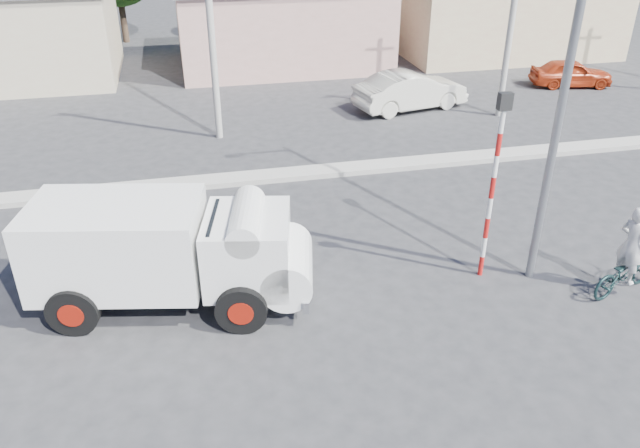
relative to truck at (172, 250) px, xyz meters
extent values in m
plane|color=#2D2C2F|center=(3.71, -1.93, -1.32)|extent=(120.00, 120.00, 0.00)
cube|color=#99968E|center=(3.71, 6.07, -1.24)|extent=(40.00, 0.80, 0.16)
cylinder|color=black|center=(-2.04, -0.61, -0.79)|extent=(1.10, 0.51, 1.06)
cylinder|color=#A3180B|center=(-2.04, -0.61, -0.79)|extent=(0.58, 0.44, 0.52)
cylinder|color=black|center=(-1.64, 1.37, -0.79)|extent=(1.10, 0.51, 1.06)
cylinder|color=#A3180B|center=(-1.64, 1.37, -0.79)|extent=(0.58, 0.44, 0.52)
cylinder|color=black|center=(1.25, -1.29, -0.79)|extent=(1.10, 0.51, 1.06)
cylinder|color=#A3180B|center=(1.25, -1.29, -0.79)|extent=(0.58, 0.44, 0.52)
cylinder|color=black|center=(1.66, 0.69, -0.79)|extent=(1.10, 0.51, 1.06)
cylinder|color=#A3180B|center=(1.66, 0.69, -0.79)|extent=(0.58, 0.44, 0.52)
cube|color=black|center=(-0.24, 0.05, -0.71)|extent=(4.58, 2.12, 0.17)
cube|color=white|center=(-1.09, 0.22, 0.17)|extent=(3.82, 2.77, 1.78)
cube|color=white|center=(1.55, -0.32, 0.03)|extent=(2.09, 2.28, 1.49)
cylinder|color=white|center=(2.35, -0.48, -0.41)|extent=(1.43, 2.14, 1.06)
cylinder|color=white|center=(1.55, -0.32, 0.70)|extent=(1.06, 2.07, 0.67)
cube|color=silver|center=(2.73, -0.56, -0.79)|extent=(0.55, 2.05, 0.27)
cube|color=black|center=(0.89, -0.18, 0.46)|extent=(0.41, 1.62, 0.67)
imported|color=#142829|center=(9.67, -1.77, -0.82)|extent=(2.02, 1.21, 1.00)
imported|color=silver|center=(9.67, -1.77, -0.41)|extent=(0.62, 0.77, 1.82)
imported|color=beige|center=(9.54, 11.62, -0.56)|extent=(4.84, 2.54, 1.52)
imported|color=#AC3213|center=(17.77, 13.15, -0.71)|extent=(3.76, 2.13, 1.21)
cylinder|color=red|center=(6.91, -0.43, -1.07)|extent=(0.11, 0.11, 0.50)
cylinder|color=white|center=(6.91, -0.43, -0.57)|extent=(0.11, 0.11, 0.50)
cylinder|color=red|center=(6.91, -0.43, -0.07)|extent=(0.11, 0.11, 0.50)
cylinder|color=white|center=(6.91, -0.43, 0.43)|extent=(0.11, 0.11, 0.50)
cylinder|color=red|center=(6.91, -0.43, 0.93)|extent=(0.11, 0.11, 0.50)
cylinder|color=white|center=(6.91, -0.43, 1.43)|extent=(0.11, 0.11, 0.50)
cylinder|color=red|center=(6.91, -0.43, 1.93)|extent=(0.11, 0.11, 0.50)
cylinder|color=white|center=(6.91, -0.43, 2.43)|extent=(0.11, 0.11, 0.50)
cube|color=black|center=(6.91, -0.43, 2.86)|extent=(0.28, 0.18, 0.36)
cylinder|color=slate|center=(8.01, -0.73, 3.18)|extent=(0.18, 0.18, 9.00)
cube|color=tan|center=(5.71, 20.07, 0.58)|extent=(10.00, 7.00, 3.80)
cube|color=tan|center=(17.71, 20.07, 0.78)|extent=(11.00, 7.00, 4.20)
cylinder|color=#38281E|center=(-2.29, 27.07, 0.42)|extent=(0.36, 0.36, 3.47)
cylinder|color=#38281E|center=(7.71, 26.07, 0.78)|extent=(0.36, 0.36, 4.20)
cylinder|color=#99968E|center=(1.71, 10.07, 2.68)|extent=(0.24, 0.24, 8.00)
cylinder|color=#99968E|center=(12.71, 10.07, 2.68)|extent=(0.24, 0.24, 8.00)
camera|label=1|loc=(0.54, -11.58, 6.70)|focal=35.00mm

